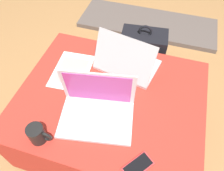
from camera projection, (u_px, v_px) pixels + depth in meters
The scene contains 9 objects.
ground_plane at pixel (111, 133), 1.55m from camera, with size 14.00×14.00×0.00m, color #9E7042.
ottoman at pixel (111, 117), 1.37m from camera, with size 1.01×0.83×0.45m.
laptop_near at pixel (97, 109), 1.08m from camera, with size 0.40×0.30×0.25m.
laptop_far at pixel (126, 62), 1.28m from camera, with size 0.39×0.31×0.24m.
cell_phone at pixel (138, 166), 0.95m from camera, with size 0.14×0.15×0.01m.
backpack at pixel (141, 60), 1.66m from camera, with size 0.33×0.26×0.56m.
paper_sheet at pixel (72, 70), 1.31m from camera, with size 0.23×0.31×0.00m.
coffee_mug at pixel (38, 134), 1.00m from camera, with size 0.12×0.08×0.10m.
fireplace_hearth at pixel (147, 23), 2.30m from camera, with size 1.40×0.50×0.04m.
Camera 1 is at (0.21, -0.66, 1.42)m, focal length 35.00 mm.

